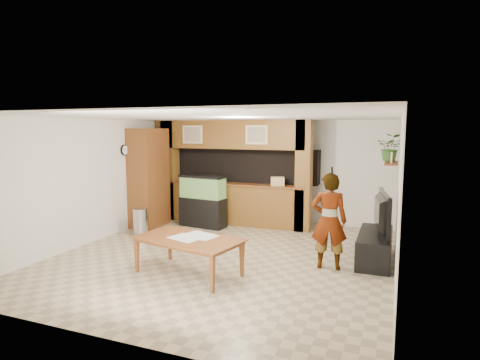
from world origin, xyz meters
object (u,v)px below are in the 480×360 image
at_px(pantry_cabinet, 149,178).
at_px(dining_table, 187,257).
at_px(aquarium, 203,202).
at_px(television, 376,213).
at_px(person, 329,221).

distance_m(pantry_cabinet, dining_table, 3.78).
xyz_separation_m(aquarium, dining_table, (1.25, -3.07, -0.31)).
xyz_separation_m(pantry_cabinet, television, (5.35, -0.80, -0.31)).
xyz_separation_m(pantry_cabinet, person, (4.62, -1.50, -0.37)).
distance_m(pantry_cabinet, aquarium, 1.45).
bearing_deg(aquarium, dining_table, -60.75).
relative_size(person, dining_table, 0.95).
relative_size(television, dining_table, 0.75).
bearing_deg(aquarium, person, -22.45).
relative_size(pantry_cabinet, dining_table, 1.37).
bearing_deg(dining_table, person, 40.74).
distance_m(television, person, 1.01).
bearing_deg(pantry_cabinet, dining_table, -46.59).
distance_m(television, dining_table, 3.44).
bearing_deg(dining_table, television, 45.05).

